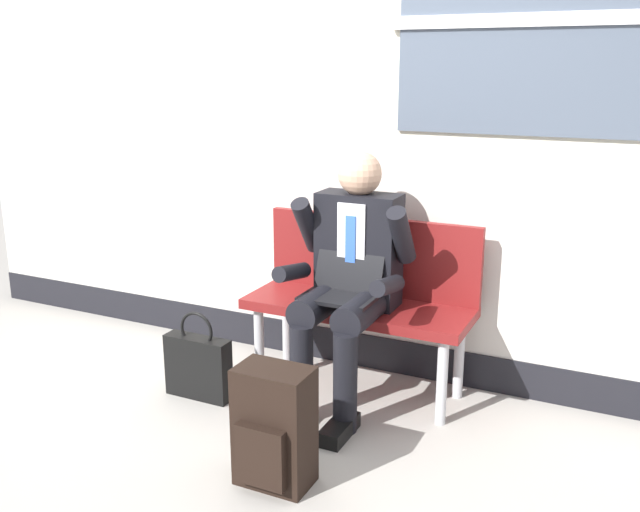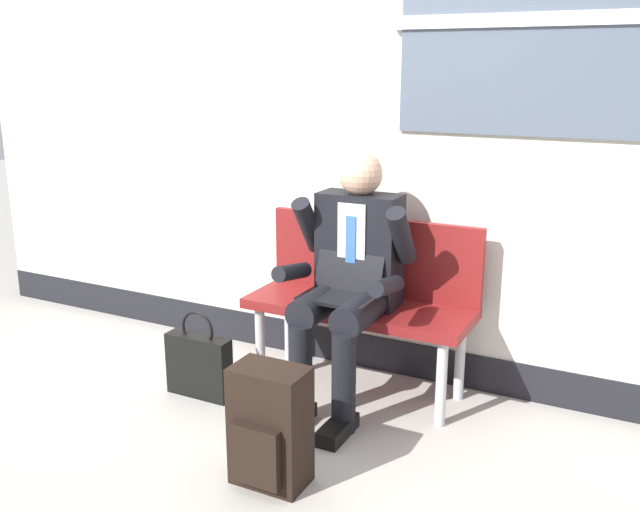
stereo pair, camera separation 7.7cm
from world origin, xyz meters
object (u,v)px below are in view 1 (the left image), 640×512
(person_seated, at_px, (348,276))
(backpack, at_px, (274,428))
(handbag, at_px, (198,365))
(bench_with_person, at_px, (363,291))

(person_seated, height_order, backpack, person_seated)
(person_seated, relative_size, handbag, 2.71)
(bench_with_person, distance_m, handbag, 0.90)
(backpack, height_order, handbag, backpack)
(person_seated, height_order, handbag, person_seated)
(bench_with_person, height_order, person_seated, person_seated)
(bench_with_person, relative_size, handbag, 2.50)
(backpack, bearing_deg, bench_with_person, 91.42)
(person_seated, distance_m, handbag, 0.88)
(bench_with_person, bearing_deg, backpack, -88.58)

